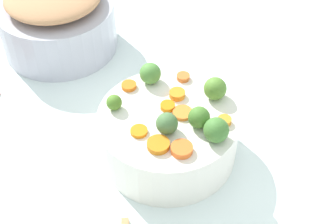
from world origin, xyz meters
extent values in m
cube|color=white|center=(0.00, 0.00, 0.01)|extent=(2.40, 2.40, 0.02)
cylinder|color=white|center=(0.02, -0.01, 0.07)|extent=(0.25, 0.25, 0.10)
cylinder|color=#B2B0C2|center=(0.41, -0.14, 0.08)|extent=(0.26, 0.26, 0.11)
cylinder|color=orange|center=(-0.05, 0.04, 0.12)|extent=(0.05, 0.05, 0.01)
cylinder|color=orange|center=(0.03, -0.03, 0.12)|extent=(0.04, 0.04, 0.01)
cylinder|color=orange|center=(0.00, -0.03, 0.12)|extent=(0.05, 0.05, 0.01)
cylinder|color=orange|center=(0.03, -0.06, 0.12)|extent=(0.04, 0.04, 0.01)
cylinder|color=orange|center=(0.05, -0.11, 0.12)|extent=(0.03, 0.03, 0.01)
cylinder|color=orange|center=(-0.01, 0.05, 0.12)|extent=(0.05, 0.05, 0.01)
cylinder|color=orange|center=(-0.07, -0.05, 0.12)|extent=(0.03, 0.03, 0.01)
cylinder|color=orange|center=(0.04, 0.05, 0.12)|extent=(0.04, 0.04, 0.01)
cylinder|color=orange|center=(0.12, -0.03, 0.12)|extent=(0.04, 0.04, 0.01)
sphere|color=#427632|center=(-0.08, -0.01, 0.14)|extent=(0.04, 0.04, 0.04)
sphere|color=#486F3E|center=(0.00, 0.02, 0.14)|extent=(0.04, 0.04, 0.04)
sphere|color=#45762B|center=(-0.04, -0.02, 0.14)|extent=(0.04, 0.04, 0.04)
sphere|color=#558330|center=(-0.02, -0.10, 0.14)|extent=(0.04, 0.04, 0.04)
sphere|color=#4E7C27|center=(0.11, 0.02, 0.13)|extent=(0.03, 0.03, 0.03)
sphere|color=#4F873B|center=(0.10, -0.07, 0.14)|extent=(0.04, 0.04, 0.04)
camera|label=1|loc=(-0.32, 0.48, 0.73)|focal=52.44mm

